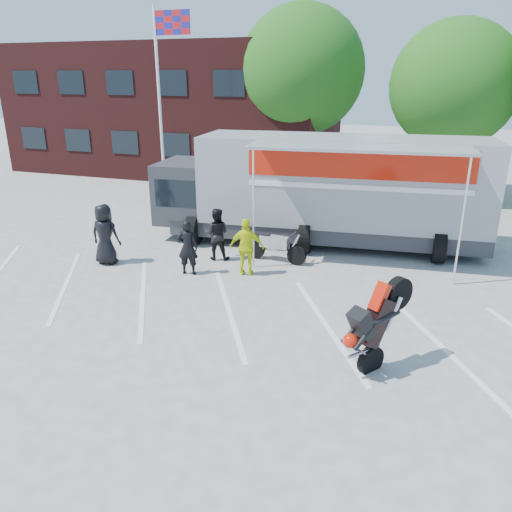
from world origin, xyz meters
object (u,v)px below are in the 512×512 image
Objects in this scene: parked_motorcycle at (276,261)px; spectator_leather_a at (105,234)px; transporter_truck at (324,243)px; flagpole at (164,83)px; spectator_leather_b at (188,247)px; tree_mid at (454,86)px; stunt_bike_rider at (390,360)px; tree_left at (302,71)px; spectator_hivis at (247,247)px; spectator_leather_c at (216,234)px.

parked_motorcycle is 5.17m from spectator_leather_a.
parked_motorcycle is (-1.03, -2.23, 0.00)m from transporter_truck.
flagpole is 4.04× the size of parked_motorcycle.
tree_mid is at bearing -130.26° from spectator_leather_b.
tree_mid is 3.87× the size of parked_motorcycle.
stunt_bike_rider is 6.59m from spectator_leather_b.
tree_left is at bearing 54.72° from flagpole.
parked_motorcycle is at bearing -150.31° from spectator_leather_b.
spectator_hivis is (4.29, 0.53, -0.09)m from spectator_leather_a.
spectator_leather_a reaches higher than transporter_truck.
tree_mid is 15.99m from spectator_leather_a.
flagpole is 8.62m from spectator_leather_c.
spectator_leather_a reaches higher than stunt_bike_rider.
stunt_bike_rider is (-0.90, -15.05, -4.94)m from tree_mid.
parked_motorcycle is at bearing -123.85° from spectator_hivis.
tree_left is at bearing 103.89° from transporter_truck.
tree_mid is at bearing -18.39° from parked_motorcycle.
spectator_leather_b is (-6.78, -12.19, -4.15)m from tree_mid.
flagpole is 9.48m from spectator_leather_b.
spectator_leather_b is (4.47, -7.19, -4.26)m from flagpole.
tree_mid is at bearing 59.78° from transporter_truck.
parked_motorcycle is (-4.72, -10.41, -4.94)m from tree_mid.
spectator_leather_a is at bearing -100.58° from tree_left.
transporter_truck is at bearing -147.90° from spectator_leather_a.
spectator_leather_c is (-6.50, -10.80, -4.14)m from tree_mid.
parked_motorcycle is at bearing -114.38° from tree_mid.
stunt_bike_rider is at bearing -93.40° from tree_mid.
spectator_leather_a is at bearing -127.73° from tree_mid.
tree_left is 13.69m from spectator_hivis.
spectator_leather_b reaches higher than parked_motorcycle.
flagpole is at bearing 171.27° from stunt_bike_rider.
spectator_hivis is at bearing -81.87° from tree_left.
tree_mid is at bearing -135.22° from spectator_leather_c.
spectator_leather_b is at bearing 136.88° from parked_motorcycle.
transporter_truck is at bearing -70.18° from tree_left.
spectator_leather_c is at bearing 178.25° from stunt_bike_rider.
transporter_truck is at bearing -18.70° from parked_motorcycle.
transporter_truck is at bearing -127.05° from spectator_hivis.
spectator_leather_c is at bearing -112.49° from spectator_leather_b.
parked_motorcycle is 1.99m from spectator_leather_c.
flagpole is at bearing 151.24° from transporter_truck.
spectator_leather_b is at bearing -89.03° from tree_left.
transporter_truck reaches higher than stunt_bike_rider.
spectator_leather_a reaches higher than spectator_leather_b.
flagpole is at bearing -64.90° from spectator_leather_c.
parked_motorcycle is 0.99× the size of stunt_bike_rider.
transporter_truck is at bearing -151.13° from spectator_leather_c.
flagpole is 15.29m from stunt_bike_rider.
spectator_hivis is (-5.18, -11.71, -4.12)m from tree_mid.
flagpole is 1.04× the size of tree_mid.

